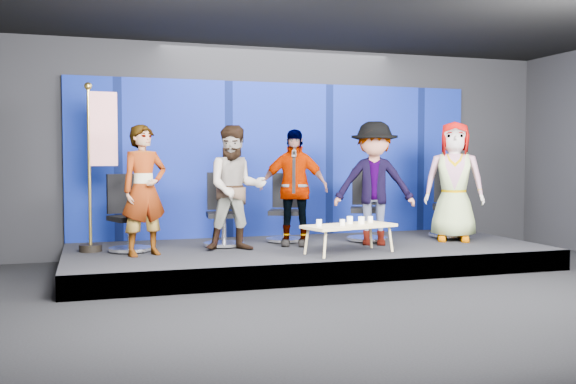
{
  "coord_description": "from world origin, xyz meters",
  "views": [
    {
      "loc": [
        -3.12,
        -6.56,
        1.62
      ],
      "look_at": [
        -0.33,
        2.4,
        1.12
      ],
      "focal_mm": 40.0,
      "sensor_mm": 36.0,
      "label": 1
    }
  ],
  "objects_px": {
    "panelist_b": "(236,188)",
    "chair_d": "(367,217)",
    "mug_a": "(319,223)",
    "mug_e": "(370,219)",
    "coffee_table": "(349,227)",
    "flag_stand": "(98,162)",
    "panelist_e": "(454,181)",
    "chair_b": "(223,222)",
    "panelist_c": "(294,188)",
    "mug_c": "(350,220)",
    "mug_d": "(361,220)",
    "mug_b": "(342,222)",
    "chair_e": "(449,214)",
    "chair_a": "(128,226)",
    "panelist_a": "(144,190)",
    "chair_c": "(285,219)",
    "panelist_d": "(374,183)"
  },
  "relations": [
    {
      "from": "panelist_b",
      "to": "chair_d",
      "type": "bearing_deg",
      "value": 16.8
    },
    {
      "from": "mug_a",
      "to": "mug_e",
      "type": "height_order",
      "value": "same"
    },
    {
      "from": "coffee_table",
      "to": "flag_stand",
      "type": "distance_m",
      "value": 3.65
    },
    {
      "from": "panelist_b",
      "to": "flag_stand",
      "type": "bearing_deg",
      "value": 171.11
    },
    {
      "from": "chair_d",
      "to": "panelist_e",
      "type": "height_order",
      "value": "panelist_e"
    },
    {
      "from": "chair_b",
      "to": "panelist_e",
      "type": "bearing_deg",
      "value": -1.81
    },
    {
      "from": "panelist_c",
      "to": "coffee_table",
      "type": "bearing_deg",
      "value": -40.21
    },
    {
      "from": "mug_a",
      "to": "panelist_e",
      "type": "bearing_deg",
      "value": 17.47
    },
    {
      "from": "chair_d",
      "to": "mug_c",
      "type": "distance_m",
      "value": 1.32
    },
    {
      "from": "panelist_b",
      "to": "mug_d",
      "type": "bearing_deg",
      "value": -18.44
    },
    {
      "from": "panelist_b",
      "to": "coffee_table",
      "type": "relative_size",
      "value": 1.28
    },
    {
      "from": "mug_a",
      "to": "mug_b",
      "type": "distance_m",
      "value": 0.33
    },
    {
      "from": "chair_d",
      "to": "mug_c",
      "type": "height_order",
      "value": "chair_d"
    },
    {
      "from": "chair_b",
      "to": "panelist_c",
      "type": "height_order",
      "value": "panelist_c"
    },
    {
      "from": "chair_e",
      "to": "mug_d",
      "type": "relative_size",
      "value": 11.23
    },
    {
      "from": "chair_a",
      "to": "mug_a",
      "type": "distance_m",
      "value": 2.71
    },
    {
      "from": "panelist_b",
      "to": "panelist_e",
      "type": "height_order",
      "value": "panelist_e"
    },
    {
      "from": "chair_b",
      "to": "panelist_b",
      "type": "xyz_separation_m",
      "value": [
        0.08,
        -0.5,
        0.53
      ]
    },
    {
      "from": "panelist_a",
      "to": "coffee_table",
      "type": "xyz_separation_m",
      "value": [
        2.73,
        -0.63,
        -0.52
      ]
    },
    {
      "from": "chair_c",
      "to": "panelist_a",
      "type": "bearing_deg",
      "value": -137.05
    },
    {
      "from": "chair_d",
      "to": "panelist_d",
      "type": "relative_size",
      "value": 0.62
    },
    {
      "from": "chair_a",
      "to": "panelist_e",
      "type": "relative_size",
      "value": 0.58
    },
    {
      "from": "chair_a",
      "to": "chair_d",
      "type": "height_order",
      "value": "chair_d"
    },
    {
      "from": "panelist_a",
      "to": "chair_e",
      "type": "xyz_separation_m",
      "value": [
        5.05,
        0.6,
        -0.5
      ]
    },
    {
      "from": "chair_b",
      "to": "panelist_d",
      "type": "xyz_separation_m",
      "value": [
        2.22,
        -0.56,
        0.57
      ]
    },
    {
      "from": "mug_c",
      "to": "coffee_table",
      "type": "bearing_deg",
      "value": -116.74
    },
    {
      "from": "panelist_e",
      "to": "mug_b",
      "type": "distance_m",
      "value": 2.47
    },
    {
      "from": "flag_stand",
      "to": "chair_c",
      "type": "bearing_deg",
      "value": 2.85
    },
    {
      "from": "panelist_b",
      "to": "mug_e",
      "type": "relative_size",
      "value": 19.94
    },
    {
      "from": "mug_e",
      "to": "flag_stand",
      "type": "xyz_separation_m",
      "value": [
        -3.72,
        1.04,
        0.82
      ]
    },
    {
      "from": "mug_d",
      "to": "panelist_a",
      "type": "bearing_deg",
      "value": 168.01
    },
    {
      "from": "chair_d",
      "to": "mug_a",
      "type": "distance_m",
      "value": 1.77
    },
    {
      "from": "chair_e",
      "to": "mug_a",
      "type": "xyz_separation_m",
      "value": [
        -2.79,
        -1.29,
        0.06
      ]
    },
    {
      "from": "chair_a",
      "to": "chair_d",
      "type": "relative_size",
      "value": 0.95
    },
    {
      "from": "coffee_table",
      "to": "chair_d",
      "type": "bearing_deg",
      "value": 55.81
    },
    {
      "from": "chair_e",
      "to": "coffee_table",
      "type": "distance_m",
      "value": 2.63
    },
    {
      "from": "panelist_e",
      "to": "chair_c",
      "type": "bearing_deg",
      "value": -166.18
    },
    {
      "from": "panelist_d",
      "to": "mug_e",
      "type": "relative_size",
      "value": 20.88
    },
    {
      "from": "chair_a",
      "to": "panelist_d",
      "type": "xyz_separation_m",
      "value": [
        3.61,
        -0.42,
        0.58
      ]
    },
    {
      "from": "flag_stand",
      "to": "chair_b",
      "type": "bearing_deg",
      "value": -1.75
    },
    {
      "from": "panelist_b",
      "to": "mug_b",
      "type": "relative_size",
      "value": 21.15
    },
    {
      "from": "panelist_a",
      "to": "panelist_c",
      "type": "distance_m",
      "value": 2.26
    },
    {
      "from": "chair_c",
      "to": "panelist_d",
      "type": "xyz_separation_m",
      "value": [
        1.17,
        -0.79,
        0.58
      ]
    },
    {
      "from": "chair_a",
      "to": "mug_a",
      "type": "bearing_deg",
      "value": -46.52
    },
    {
      "from": "panelist_d",
      "to": "mug_c",
      "type": "xyz_separation_m",
      "value": [
        -0.64,
        -0.58,
        -0.49
      ]
    },
    {
      "from": "chair_e",
      "to": "flag_stand",
      "type": "height_order",
      "value": "flag_stand"
    },
    {
      "from": "panelist_d",
      "to": "mug_a",
      "type": "bearing_deg",
      "value": -125.02
    },
    {
      "from": "panelist_d",
      "to": "mug_d",
      "type": "height_order",
      "value": "panelist_d"
    },
    {
      "from": "chair_e",
      "to": "panelist_d",
      "type": "bearing_deg",
      "value": -132.19
    },
    {
      "from": "chair_d",
      "to": "mug_c",
      "type": "bearing_deg",
      "value": -102.27
    }
  ]
}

